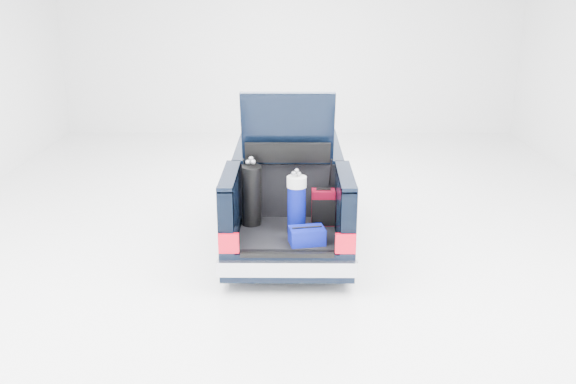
{
  "coord_description": "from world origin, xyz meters",
  "views": [
    {
      "loc": [
        0.06,
        -9.23,
        3.8
      ],
      "look_at": [
        0.0,
        -0.5,
        0.84
      ],
      "focal_mm": 38.0,
      "sensor_mm": 36.0,
      "label": 1
    }
  ],
  "objects_px": {
    "red_suitcase": "(323,207)",
    "blue_duffel": "(307,236)",
    "black_golf_bag": "(252,195)",
    "blue_golf_bag": "(297,204)",
    "car": "(288,190)"
  },
  "relations": [
    {
      "from": "blue_golf_bag",
      "to": "blue_duffel",
      "type": "bearing_deg",
      "value": -49.78
    },
    {
      "from": "car",
      "to": "black_golf_bag",
      "type": "height_order",
      "value": "car"
    },
    {
      "from": "red_suitcase",
      "to": "black_golf_bag",
      "type": "xyz_separation_m",
      "value": [
        -1.0,
        -0.04,
        0.19
      ]
    },
    {
      "from": "black_golf_bag",
      "to": "car",
      "type": "bearing_deg",
      "value": 52.16
    },
    {
      "from": "blue_golf_bag",
      "to": "black_golf_bag",
      "type": "bearing_deg",
      "value": -178.41
    },
    {
      "from": "black_golf_bag",
      "to": "blue_golf_bag",
      "type": "distance_m",
      "value": 0.67
    },
    {
      "from": "car",
      "to": "blue_golf_bag",
      "type": "height_order",
      "value": "car"
    },
    {
      "from": "red_suitcase",
      "to": "black_golf_bag",
      "type": "bearing_deg",
      "value": -178.19
    },
    {
      "from": "black_golf_bag",
      "to": "blue_golf_bag",
      "type": "height_order",
      "value": "black_golf_bag"
    },
    {
      "from": "red_suitcase",
      "to": "blue_duffel",
      "type": "relative_size",
      "value": 1.07
    },
    {
      "from": "car",
      "to": "blue_duffel",
      "type": "xyz_separation_m",
      "value": [
        0.26,
        -1.98,
        0.04
      ]
    },
    {
      "from": "car",
      "to": "red_suitcase",
      "type": "height_order",
      "value": "car"
    },
    {
      "from": "red_suitcase",
      "to": "blue_golf_bag",
      "type": "bearing_deg",
      "value": -144.55
    },
    {
      "from": "red_suitcase",
      "to": "blue_duffel",
      "type": "height_order",
      "value": "red_suitcase"
    },
    {
      "from": "black_golf_bag",
      "to": "blue_golf_bag",
      "type": "xyz_separation_m",
      "value": [
        0.62,
        -0.23,
        -0.04
      ]
    }
  ]
}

